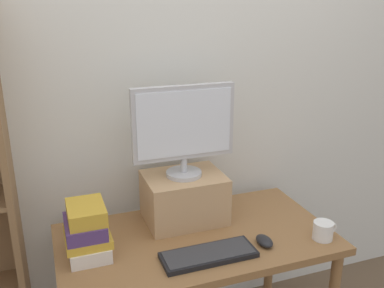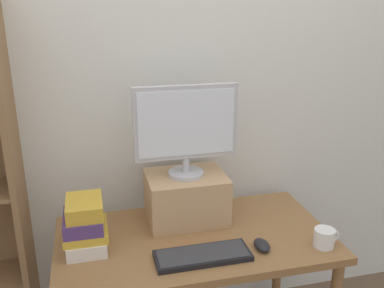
% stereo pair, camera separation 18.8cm
% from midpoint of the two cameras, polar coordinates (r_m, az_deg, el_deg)
% --- Properties ---
extents(back_wall, '(7.00, 0.08, 2.60)m').
position_cam_midpoint_polar(back_wall, '(2.19, -0.01, 7.03)').
color(back_wall, silver).
rests_on(back_wall, ground_plane).
extents(desk, '(1.25, 0.67, 0.72)m').
position_cam_midpoint_polar(desk, '(2.05, 3.07, -14.23)').
color(desk, olive).
rests_on(desk, ground_plane).
extents(riser_box, '(0.38, 0.29, 0.23)m').
position_cam_midpoint_polar(riser_box, '(2.09, 1.92, -7.15)').
color(riser_box, tan).
rests_on(riser_box, desk).
extents(computer_monitor, '(0.49, 0.17, 0.43)m').
position_cam_midpoint_polar(computer_monitor, '(1.96, 2.05, 2.24)').
color(computer_monitor, '#B7B7BA').
rests_on(computer_monitor, riser_box).
extents(keyboard, '(0.40, 0.15, 0.02)m').
position_cam_midpoint_polar(keyboard, '(1.85, 4.45, -14.68)').
color(keyboard, black).
rests_on(keyboard, desk).
extents(computer_mouse, '(0.06, 0.10, 0.04)m').
position_cam_midpoint_polar(computer_mouse, '(1.94, 12.13, -13.10)').
color(computer_mouse, black).
rests_on(computer_mouse, desk).
extents(book_stack, '(0.19, 0.24, 0.23)m').
position_cam_midpoint_polar(book_stack, '(1.91, -11.32, -10.66)').
color(book_stack, silver).
rests_on(book_stack, desk).
extents(coffee_mug, '(0.12, 0.09, 0.08)m').
position_cam_midpoint_polar(coffee_mug, '(2.02, 19.91, -11.75)').
color(coffee_mug, white).
rests_on(coffee_mug, desk).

